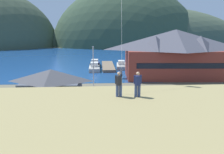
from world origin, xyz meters
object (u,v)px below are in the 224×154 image
(moored_boat_outer_mooring, at_px, (121,66))
(moored_boat_inner_slip, at_px, (95,64))
(parked_car_front_row_end, at_px, (170,110))
(parked_car_back_row_left, at_px, (140,95))
(parking_light_pole, at_px, (93,67))
(wharf_dock, at_px, (108,66))
(parked_car_back_row_right, at_px, (7,117))
(storage_shed_near_lot, at_px, (52,90))
(harbor_lodge, at_px, (175,52))
(person_kite_flyer, at_px, (119,83))
(person_companion, at_px, (138,83))
(moored_boat_wharfside, at_px, (94,67))
(parked_car_front_row_red, at_px, (205,95))
(parked_car_corner_spot, at_px, (114,112))

(moored_boat_outer_mooring, relative_size, moored_boat_inner_slip, 0.98)
(parked_car_front_row_end, bearing_deg, moored_boat_outer_mooring, 93.77)
(parked_car_back_row_left, xyz_separation_m, parking_light_pole, (-6.85, 4.32, 3.43))
(wharf_dock, height_order, moored_boat_outer_mooring, moored_boat_outer_mooring)
(parked_car_back_row_right, bearing_deg, moored_boat_outer_mooring, 65.45)
(storage_shed_near_lot, relative_size, parked_car_front_row_end, 1.84)
(harbor_lodge, height_order, person_kite_flyer, harbor_lodge)
(storage_shed_near_lot, distance_m, moored_boat_outer_mooring, 33.67)
(parking_light_pole, bearing_deg, parked_car_back_row_right, -129.51)
(storage_shed_near_lot, xyz_separation_m, parked_car_back_row_right, (-4.08, -4.20, -1.79))
(person_kite_flyer, distance_m, person_companion, 1.27)
(person_companion, bearing_deg, moored_boat_outer_mooring, 85.51)
(parked_car_back_row_right, relative_size, parked_car_front_row_end, 0.99)
(parked_car_back_row_left, relative_size, person_companion, 2.46)
(harbor_lodge, height_order, wharf_dock, harbor_lodge)
(moored_boat_inner_slip, xyz_separation_m, parked_car_back_row_left, (7.10, -31.36, 0.34))
(moored_boat_wharfside, height_order, moored_boat_inner_slip, same)
(moored_boat_outer_mooring, xyz_separation_m, person_companion, (-3.48, -44.26, 6.08))
(parked_car_back_row_right, relative_size, person_companion, 2.46)
(parked_car_front_row_red, distance_m, person_kite_flyer, 21.35)
(parked_car_back_row_left, distance_m, parked_car_front_row_end, 6.45)
(wharf_dock, distance_m, parking_light_pole, 26.20)
(parked_car_back_row_right, bearing_deg, storage_shed_near_lot, 45.81)
(parked_car_corner_spot, relative_size, person_kite_flyer, 2.33)
(parked_car_back_row_left, height_order, person_companion, person_companion)
(parking_light_pole, relative_size, person_companion, 4.42)
(moored_boat_wharfside, xyz_separation_m, moored_boat_outer_mooring, (7.30, 2.56, 0.00))
(parked_car_front_row_red, bearing_deg, parked_car_front_row_end, -141.71)
(moored_boat_wharfside, bearing_deg, parked_car_front_row_red, -58.04)
(moored_boat_outer_mooring, bearing_deg, wharf_dock, 159.84)
(moored_boat_inner_slip, relative_size, parking_light_pole, 1.05)
(moored_boat_wharfside, xyz_separation_m, parking_light_pole, (0.31, -21.77, 3.77))
(parked_car_corner_spot, height_order, parked_car_back_row_right, same)
(storage_shed_near_lot, relative_size, person_kite_flyer, 4.32)
(harbor_lodge, xyz_separation_m, moored_boat_inner_slip, (-17.63, 15.11, -4.83))
(moored_boat_inner_slip, distance_m, parked_car_back_row_left, 32.15)
(parked_car_back_row_right, relative_size, parked_car_front_row_red, 1.00)
(parked_car_front_row_end, height_order, person_companion, person_companion)
(moored_boat_inner_slip, relative_size, parked_car_front_row_red, 1.90)
(parked_car_back_row_left, bearing_deg, wharf_dock, 96.57)
(parked_car_back_row_right, bearing_deg, parked_car_corner_spot, 2.53)
(parked_car_corner_spot, bearing_deg, moored_boat_inner_slip, 94.17)
(person_companion, bearing_deg, wharf_dock, 90.14)
(harbor_lodge, bearing_deg, wharf_dock, 135.56)
(harbor_lodge, xyz_separation_m, parked_car_corner_spot, (-14.88, -22.62, -4.49))
(wharf_dock, xyz_separation_m, moored_boat_wharfside, (-3.71, -3.88, 0.37))
(harbor_lodge, relative_size, storage_shed_near_lot, 2.82)
(storage_shed_near_lot, distance_m, moored_boat_inner_slip, 34.47)
(person_kite_flyer, bearing_deg, parked_car_back_row_right, 143.12)
(harbor_lodge, xyz_separation_m, parked_car_back_row_right, (-26.62, -23.14, -4.49))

